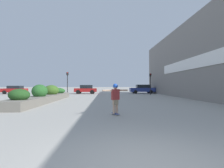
% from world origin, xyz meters
% --- Properties ---
extents(building_wall_right, '(0.67, 40.25, 8.68)m').
position_xyz_m(building_wall_right, '(8.54, 12.19, 4.34)').
color(building_wall_right, gray).
rests_on(building_wall_right, ground_plane).
extents(planter_box, '(1.70, 12.73, 1.54)m').
position_xyz_m(planter_box, '(-6.15, 13.08, 0.52)').
color(planter_box, slate).
rests_on(planter_box, ground_plane).
extents(skateboard, '(0.40, 0.65, 0.09)m').
position_xyz_m(skateboard, '(-0.26, 5.51, 0.07)').
color(skateboard, navy).
rests_on(skateboard, ground_plane).
extents(skateboarder, '(1.29, 0.61, 1.46)m').
position_xyz_m(skateboarder, '(-0.26, 5.51, 0.98)').
color(skateboarder, tan).
rests_on(skateboarder, skateboard).
extents(car_leftmost, '(4.44, 1.99, 1.60)m').
position_xyz_m(car_leftmost, '(6.02, 28.37, 0.83)').
color(car_leftmost, navy).
rests_on(car_leftmost, ground_plane).
extents(car_center_left, '(3.85, 1.97, 1.40)m').
position_xyz_m(car_center_left, '(-16.29, 27.53, 0.74)').
color(car_center_left, maroon).
rests_on(car_center_left, ground_plane).
extents(car_center_right, '(3.81, 1.93, 1.54)m').
position_xyz_m(car_center_right, '(-4.10, 27.48, 0.81)').
color(car_center_right, maroon).
rests_on(car_center_right, ground_plane).
extents(traffic_light_left, '(0.28, 0.30, 3.47)m').
position_xyz_m(traffic_light_left, '(-6.49, 23.66, 2.36)').
color(traffic_light_left, black).
rests_on(traffic_light_left, ground_plane).
extents(traffic_light_right, '(0.28, 0.30, 3.29)m').
position_xyz_m(traffic_light_right, '(6.20, 23.47, 2.25)').
color(traffic_light_right, black).
rests_on(traffic_light_right, ground_plane).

